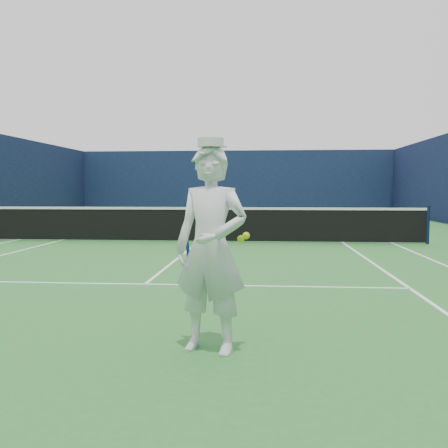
{
  "coord_description": "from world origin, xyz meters",
  "views": [
    {
      "loc": [
        1.9,
        -14.14,
        1.52
      ],
      "look_at": [
        1.4,
        -8.06,
        1.09
      ],
      "focal_mm": 40.0,
      "sensor_mm": 36.0,
      "label": 1
    }
  ],
  "objects": [
    {
      "name": "tennis_net",
      "position": [
        0.0,
        0.0,
        0.55
      ],
      "size": [
        12.88,
        0.09,
        1.07
      ],
      "color": "#141E4C",
      "rests_on": "ground"
    },
    {
      "name": "ground",
      "position": [
        0.0,
        0.0,
        0.0
      ],
      "size": [
        80.0,
        80.0,
        0.0
      ],
      "primitive_type": "plane",
      "color": "#296C2C",
      "rests_on": "ground"
    },
    {
      "name": "tennis_player",
      "position": [
        1.4,
        -9.56,
        0.97
      ],
      "size": [
        0.8,
        0.68,
        1.98
      ],
      "rotation": [
        0.0,
        0.0,
        -0.28
      ],
      "color": "white",
      "rests_on": "ground"
    },
    {
      "name": "windscreen_fence",
      "position": [
        0.0,
        0.0,
        2.0
      ],
      "size": [
        20.12,
        36.12,
        4.0
      ],
      "color": "#0F1937",
      "rests_on": "ground"
    },
    {
      "name": "court_markings",
      "position": [
        0.0,
        0.0,
        0.0
      ],
      "size": [
        11.03,
        23.83,
        0.01
      ],
      "color": "white",
      "rests_on": "ground"
    }
  ]
}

